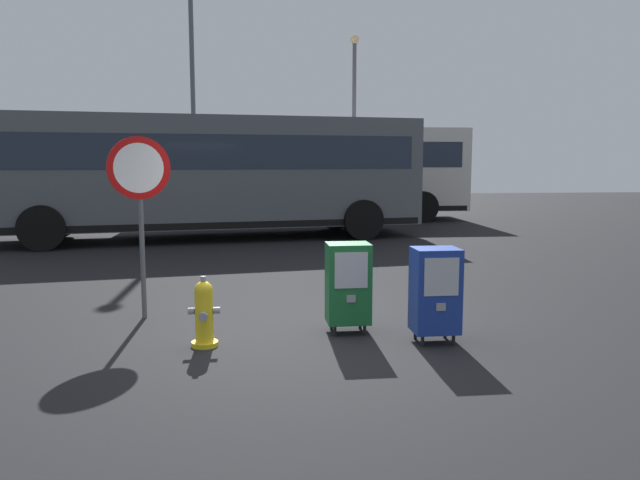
{
  "coord_description": "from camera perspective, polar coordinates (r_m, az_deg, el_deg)",
  "views": [
    {
      "loc": [
        -0.65,
        -6.81,
        1.92
      ],
      "look_at": [
        0.3,
        1.2,
        0.9
      ],
      "focal_mm": 34.68,
      "sensor_mm": 36.0,
      "label": 1
    }
  ],
  "objects": [
    {
      "name": "newspaper_box_secondary",
      "position": [
        6.97,
        2.61,
        -3.98
      ],
      "size": [
        0.48,
        0.42,
        1.02
      ],
      "color": "black",
      "rests_on": "ground_plane"
    },
    {
      "name": "newspaper_box_primary",
      "position": [
        6.69,
        10.59,
        -4.56
      ],
      "size": [
        0.48,
        0.42,
        1.02
      ],
      "color": "black",
      "rests_on": "ground_plane"
    },
    {
      "name": "bus_near",
      "position": [
        15.7,
        -10.37,
        6.32
      ],
      "size": [
        10.75,
        4.01,
        3.0
      ],
      "rotation": [
        0.0,
        0.0,
        0.15
      ],
      "color": "#4C5156",
      "rests_on": "ground_plane"
    },
    {
      "name": "bus_far",
      "position": [
        20.49,
        -1.47,
        6.62
      ],
      "size": [
        10.52,
        2.86,
        3.0
      ],
      "rotation": [
        0.0,
        0.0,
        -0.01
      ],
      "color": "beige",
      "rests_on": "ground_plane"
    },
    {
      "name": "street_light_far_left",
      "position": [
        19.52,
        -11.73,
        15.73
      ],
      "size": [
        0.32,
        0.32,
        8.55
      ],
      "color": "#4C4F54",
      "rests_on": "ground_plane"
    },
    {
      "name": "stop_sign",
      "position": [
        7.79,
        -16.29,
        4.56
      ],
      "size": [
        0.71,
        0.31,
        2.23
      ],
      "color": "#4C4F54",
      "rests_on": "ground_plane"
    },
    {
      "name": "fire_hydrant",
      "position": [
        6.6,
        -10.65,
        -6.68
      ],
      "size": [
        0.33,
        0.32,
        0.75
      ],
      "color": "yellow",
      "rests_on": "ground_plane"
    },
    {
      "name": "ground_plane",
      "position": [
        7.11,
        -1.28,
        -8.47
      ],
      "size": [
        60.0,
        60.0,
        0.0
      ],
      "primitive_type": "plane",
      "color": "black"
    },
    {
      "name": "street_light_near_right",
      "position": [
        22.53,
        3.17,
        11.81
      ],
      "size": [
        0.32,
        0.32,
        6.36
      ],
      "color": "#4C4F54",
      "rests_on": "ground_plane"
    }
  ]
}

